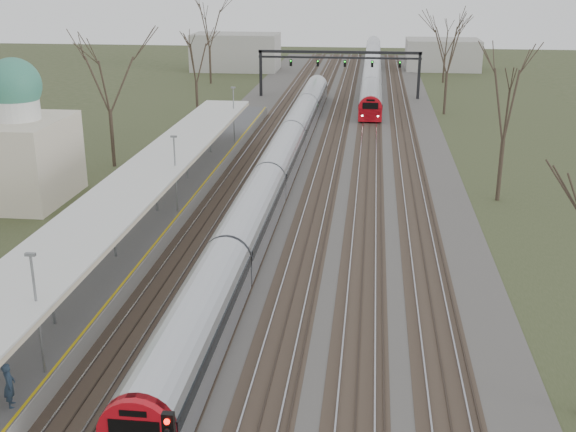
% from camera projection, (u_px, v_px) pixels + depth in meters
% --- Properties ---
extents(track_bed, '(24.00, 160.00, 0.22)m').
position_uv_depth(track_bed, '(322.00, 152.00, 66.25)').
color(track_bed, '#474442').
rests_on(track_bed, ground).
extents(platform, '(3.50, 69.00, 1.00)m').
position_uv_depth(platform, '(172.00, 202.00, 50.70)').
color(platform, '#9E9B93').
rests_on(platform, ground).
extents(canopy, '(4.10, 50.00, 3.11)m').
position_uv_depth(canopy, '(150.00, 172.00, 45.34)').
color(canopy, slate).
rests_on(canopy, platform).
extents(signal_gantry, '(21.00, 0.59, 6.08)m').
position_uv_depth(signal_gantry, '(340.00, 60.00, 92.85)').
color(signal_gantry, black).
rests_on(signal_gantry, ground).
extents(tree_west_far, '(5.50, 5.50, 11.33)m').
position_uv_depth(tree_west_far, '(107.00, 72.00, 59.00)').
color(tree_west_far, '#2D231C').
rests_on(tree_west_far, ground).
extents(tree_east_far, '(5.00, 5.00, 10.30)m').
position_uv_depth(tree_east_far, '(507.00, 101.00, 50.18)').
color(tree_east_far, '#2D231C').
rests_on(tree_east_far, ground).
extents(train_near, '(2.62, 75.21, 3.05)m').
position_uv_depth(train_near, '(281.00, 158.00, 58.39)').
color(train_near, '#A8AAB2').
rests_on(train_near, ground).
extents(train_far, '(2.62, 75.21, 3.05)m').
position_uv_depth(train_far, '(372.00, 67.00, 112.96)').
color(train_far, '#A8AAB2').
rests_on(train_far, ground).
extents(passenger, '(0.63, 0.75, 1.75)m').
position_uv_depth(passenger, '(9.00, 385.00, 25.86)').
color(passenger, '#27384C').
rests_on(passenger, platform).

